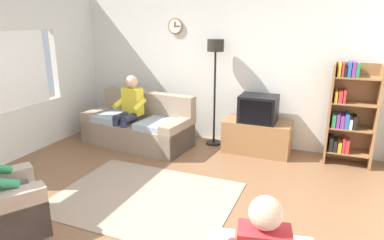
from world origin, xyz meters
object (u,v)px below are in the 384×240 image
couch (139,127)px  bookshelf (349,113)px  tv_stand (257,136)px  floor_lamp (215,63)px  tv (258,109)px  person_on_couch (129,107)px

couch → bookshelf: (3.40, 0.48, 0.49)m
tv_stand → floor_lamp: 1.43m
tv → couch: bearing=-169.1°
tv_stand → person_on_couch: 2.26m
tv_stand → person_on_couch: size_ratio=0.89×
tv → person_on_couch: size_ratio=0.48×
couch → tv_stand: bearing=11.5°
tv_stand → bookshelf: size_ratio=0.69×
couch → tv: bearing=10.9°
tv_stand → tv: bearing=-90.0°
couch → floor_lamp: 1.76m
couch → tv: size_ratio=3.31×
couch → tv_stand: 2.09m
bookshelf → floor_lamp: size_ratio=0.86×
tv → person_on_couch: bearing=-166.9°
bookshelf → tv: bearing=-176.1°
couch → bookshelf: size_ratio=1.25×
floor_lamp → person_on_couch: size_ratio=1.49×
tv_stand → bookshelf: bearing=2.9°
tv → person_on_couch: person_on_couch is taller
tv → floor_lamp: size_ratio=0.32×
tv → person_on_couch: 2.21m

